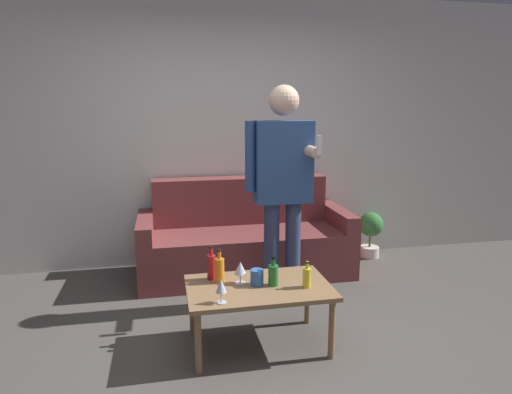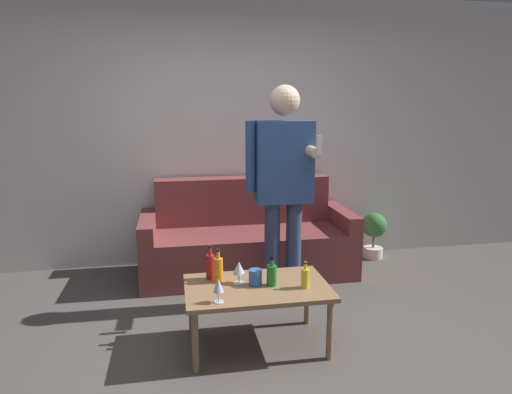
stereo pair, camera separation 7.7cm
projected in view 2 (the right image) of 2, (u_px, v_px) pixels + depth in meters
ground_plane at (259, 368)px, 2.88m from camera, size 16.00×16.00×0.00m
wall_back at (221, 132)px, 4.63m from camera, size 8.00×0.06×2.70m
couch at (247, 240)px, 4.47m from camera, size 2.02×0.82×0.91m
coffee_table at (257, 292)px, 3.07m from camera, size 0.96×0.60×0.44m
bottle_orange at (272, 275)px, 3.05m from camera, size 0.07×0.07×0.19m
bottle_green at (218, 269)px, 3.12m from camera, size 0.07×0.07×0.23m
bottle_dark at (305, 277)px, 3.02m from camera, size 0.06×0.06×0.18m
bottle_yellow at (210, 266)px, 3.17m from camera, size 0.06×0.06×0.24m
wine_glass_near at (239, 269)px, 3.09m from camera, size 0.08×0.08×0.15m
wine_glass_far at (218, 286)px, 2.79m from camera, size 0.07×0.07×0.16m
cup_on_table at (255, 277)px, 3.07m from camera, size 0.09×0.09×0.11m
person_standing_front at (283, 179)px, 3.62m from camera, size 0.53×0.46×1.78m
potted_plant at (374, 231)px, 4.89m from camera, size 0.26×0.26×0.49m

